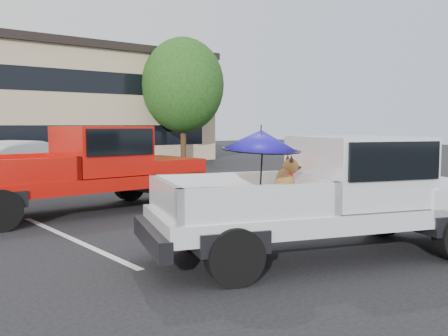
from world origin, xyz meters
The scene contains 9 objects.
ground centered at (0.00, 0.00, 0.00)m, with size 90.00×90.00×0.00m, color black.
stripe_left centered at (-3.00, 2.00, 0.00)m, with size 0.12×5.00×0.01m, color silver.
stripe_right centered at (3.00, 2.00, 0.00)m, with size 0.12×5.00×0.01m, color silver.
motel_building centered at (2.00, 20.99, 3.21)m, with size 20.40×8.40×6.30m.
tree_right centered at (9.00, 16.00, 4.21)m, with size 4.46×4.46×6.78m.
tree_back centered at (6.00, 24.00, 4.41)m, with size 4.68×4.68×7.11m.
silver_pickup centered at (-0.06, -1.76, 1.05)m, with size 6.02×3.79×2.06m.
red_pickup centered at (-1.42, 4.50, 1.11)m, with size 6.19×2.35×2.03m.
silver_sedan centered at (-1.23, 9.76, 0.78)m, with size 1.66×4.76×1.57m, color #A7AAAE.
Camera 1 is at (-6.44, -6.64, 2.06)m, focal length 40.00 mm.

